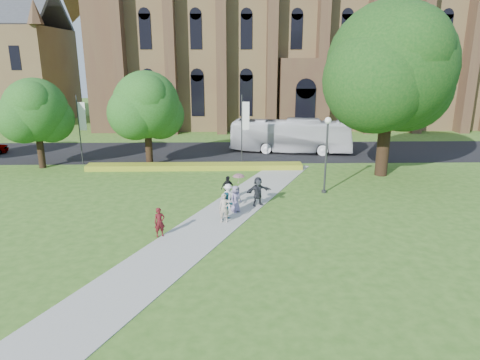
{
  "coord_description": "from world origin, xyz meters",
  "views": [
    {
      "loc": [
        1.01,
        -21.68,
        9.02
      ],
      "look_at": [
        1.6,
        4.21,
        1.6
      ],
      "focal_mm": 32.0,
      "sensor_mm": 36.0,
      "label": 1
    }
  ],
  "objects_px": {
    "tour_coach": "(291,136)",
    "pedestrian_0": "(160,222)",
    "large_tree": "(391,67)",
    "streetlamp": "(327,146)"
  },
  "relations": [
    {
      "from": "streetlamp",
      "to": "tour_coach",
      "type": "xyz_separation_m",
      "value": [
        -0.56,
        13.18,
        -1.63
      ]
    },
    {
      "from": "pedestrian_0",
      "to": "large_tree",
      "type": "bearing_deg",
      "value": 11.01
    },
    {
      "from": "tour_coach",
      "to": "pedestrian_0",
      "type": "bearing_deg",
      "value": 165.43
    },
    {
      "from": "large_tree",
      "to": "tour_coach",
      "type": "xyz_separation_m",
      "value": [
        -6.06,
        8.68,
        -6.7
      ]
    },
    {
      "from": "tour_coach",
      "to": "pedestrian_0",
      "type": "xyz_separation_m",
      "value": [
        -9.63,
        -20.6,
        -0.84
      ]
    },
    {
      "from": "large_tree",
      "to": "pedestrian_0",
      "type": "distance_m",
      "value": 21.1
    },
    {
      "from": "streetlamp",
      "to": "tour_coach",
      "type": "height_order",
      "value": "streetlamp"
    },
    {
      "from": "streetlamp",
      "to": "large_tree",
      "type": "relative_size",
      "value": 0.4
    },
    {
      "from": "streetlamp",
      "to": "pedestrian_0",
      "type": "bearing_deg",
      "value": -143.93
    },
    {
      "from": "streetlamp",
      "to": "pedestrian_0",
      "type": "xyz_separation_m",
      "value": [
        -10.19,
        -7.42,
        -2.48
      ]
    }
  ]
}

